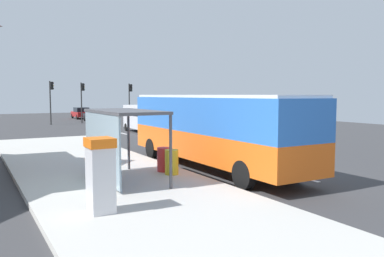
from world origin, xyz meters
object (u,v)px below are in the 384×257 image
at_px(bus, 212,126).
at_px(sedan_near, 95,115).
at_px(ticket_machine, 101,174).
at_px(traffic_light_far_side, 51,96).
at_px(recycling_bin_red, 164,159).
at_px(traffic_light_near_side, 130,96).
at_px(recycling_bin_yellow, 172,162).
at_px(traffic_light_median, 82,96).
at_px(bus_shelter, 116,127).
at_px(sedan_far, 81,113).
at_px(white_van, 144,117).

height_order(bus, sedan_near, bus).
relative_size(sedan_near, ticket_machine, 2.28).
xyz_separation_m(bus, traffic_light_far_side, (-1.38, 29.55, 1.28)).
height_order(recycling_bin_red, traffic_light_near_side, traffic_light_near_side).
xyz_separation_m(bus, traffic_light_near_side, (7.22, 28.75, 1.17)).
relative_size(recycling_bin_yellow, traffic_light_near_side, 0.21).
xyz_separation_m(ticket_machine, traffic_light_median, (8.38, 34.80, 1.90)).
height_order(traffic_light_far_side, traffic_light_median, traffic_light_far_side).
bearing_deg(bus, sedan_near, 82.91).
height_order(recycling_bin_red, bus_shelter, bus_shelter).
relative_size(sedan_near, bus_shelter, 1.11).
xyz_separation_m(sedan_far, traffic_light_near_side, (3.21, -9.92, 2.23)).
bearing_deg(bus, bus_shelter, -166.29).
xyz_separation_m(traffic_light_far_side, bus_shelter, (-3.32, -30.70, -1.03)).
height_order(traffic_light_near_side, bus_shelter, traffic_light_near_side).
xyz_separation_m(recycling_bin_yellow, recycling_bin_red, (0.00, 0.70, 0.00)).
bearing_deg(sedan_near, ticket_machine, -105.65).
height_order(sedan_far, traffic_light_far_side, traffic_light_far_side).
relative_size(recycling_bin_yellow, recycling_bin_red, 1.00).
height_order(ticket_machine, traffic_light_far_side, traffic_light_far_side).
distance_m(ticket_machine, traffic_light_far_side, 34.40).
xyz_separation_m(recycling_bin_yellow, traffic_light_far_side, (1.10, 30.59, 2.47)).
bearing_deg(traffic_light_median, bus_shelter, -102.21).
bearing_deg(white_van, sedan_far, 89.74).
height_order(traffic_light_far_side, bus_shelter, traffic_light_far_side).
bearing_deg(sedan_far, traffic_light_near_side, -72.09).
xyz_separation_m(recycling_bin_red, traffic_light_near_side, (9.71, 29.09, 2.36)).
bearing_deg(traffic_light_far_side, traffic_light_near_side, -5.31).
bearing_deg(bus_shelter, ticket_machine, -115.35).
bearing_deg(traffic_light_median, ticket_machine, -103.54).
xyz_separation_m(traffic_light_near_side, bus_shelter, (-11.92, -29.90, -0.92)).
relative_size(bus, recycling_bin_red, 11.59).
distance_m(white_van, ticket_machine, 23.55).
xyz_separation_m(white_van, ticket_machine, (-10.18, -21.24, -0.17)).
bearing_deg(traffic_light_near_side, traffic_light_median, 162.59).
xyz_separation_m(ticket_machine, recycling_bin_red, (3.78, 4.11, -0.52)).
distance_m(bus, sedan_near, 32.51).
bearing_deg(traffic_light_median, recycling_bin_red, -98.53).
bearing_deg(recycling_bin_yellow, sedan_far, 80.71).
distance_m(sedan_far, ticket_machine, 44.33).
distance_m(white_van, recycling_bin_yellow, 18.96).
xyz_separation_m(white_van, recycling_bin_red, (-6.40, -17.13, -0.69)).
bearing_deg(traffic_light_near_side, sedan_far, 107.91).
distance_m(bus, white_van, 17.25).
relative_size(white_van, sedan_far, 1.19).
height_order(traffic_light_median, bus_shelter, traffic_light_median).
bearing_deg(bus, traffic_light_near_side, 75.91).
distance_m(bus, sedan_far, 38.90).
bearing_deg(traffic_light_far_side, traffic_light_median, 12.87).
bearing_deg(white_van, bus_shelter, -115.64).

